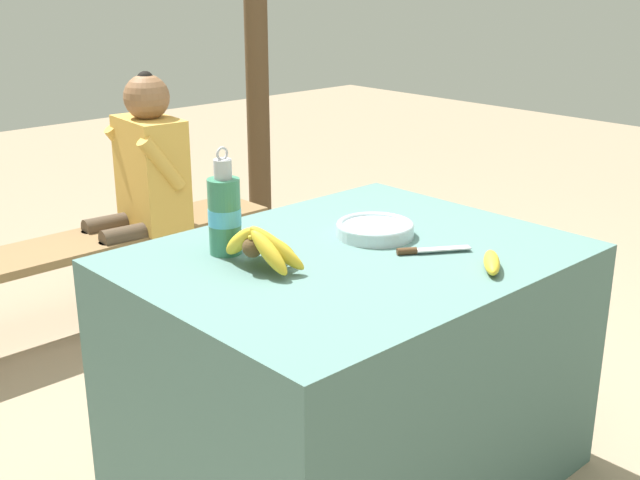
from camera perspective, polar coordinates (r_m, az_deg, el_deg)
The scene contains 10 objects.
ground_plane at distance 2.55m, azimuth 2.06°, elevation -16.22°, with size 12.00×12.00×0.00m, color gray.
market_counter at distance 2.37m, azimuth 2.17°, elevation -9.08°, with size 1.20×0.94×0.72m.
banana_bunch_ripe at distance 2.08m, azimuth -4.10°, elevation -0.35°, with size 0.18×0.27×0.14m.
serving_bowl at distance 2.35m, azimuth 3.93°, elevation 0.81°, with size 0.23×0.23×0.04m.
water_bottle at distance 2.19m, azimuth -6.81°, elevation 1.89°, with size 0.09×0.09×0.30m.
loose_banana_front at distance 2.13m, azimuth 12.11°, elevation -1.57°, with size 0.15×0.13×0.04m.
knife at distance 2.22m, azimuth 7.33°, elevation -0.72°, with size 0.19×0.13×0.02m.
wooden_bench at distance 3.48m, azimuth -17.20°, elevation -1.05°, with size 1.84×0.32×0.39m.
seated_vendor at distance 3.53m, azimuth -12.48°, elevation 4.24°, with size 0.42×0.40×1.06m.
support_post_far at distance 4.27m, azimuth -4.58°, elevation 14.79°, with size 0.12×0.12×2.33m.
Camera 1 is at (-1.49, -1.47, 1.47)m, focal length 45.00 mm.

